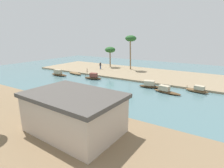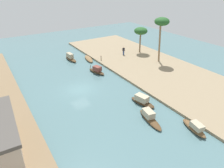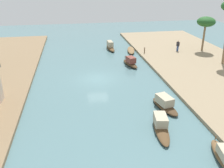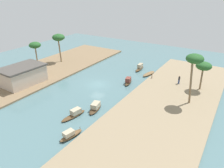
{
  "view_description": "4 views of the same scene",
  "coord_description": "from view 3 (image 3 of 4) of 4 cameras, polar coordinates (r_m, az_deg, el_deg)",
  "views": [
    {
      "loc": [
        -18.01,
        22.76,
        8.46
      ],
      "look_at": [
        -2.62,
        -1.87,
        0.65
      ],
      "focal_mm": 28.81,
      "sensor_mm": 36.0,
      "label": 1
    },
    {
      "loc": [
        -25.14,
        10.29,
        14.78
      ],
      "look_at": [
        -2.43,
        -4.16,
        0.82
      ],
      "focal_mm": 33.01,
      "sensor_mm": 36.0,
      "label": 2
    },
    {
      "loc": [
        -25.8,
        2.7,
        11.09
      ],
      "look_at": [
        -3.85,
        -1.11,
        0.95
      ],
      "focal_mm": 37.65,
      "sensor_mm": 36.0,
      "label": 3
    },
    {
      "loc": [
        -30.99,
        -22.78,
        17.67
      ],
      "look_at": [
        -0.35,
        -3.71,
        1.15
      ],
      "focal_mm": 33.89,
      "sensor_mm": 36.0,
      "label": 4
    }
  ],
  "objects": [
    {
      "name": "person_on_near_bank",
      "position": [
        39.22,
        15.69,
        8.86
      ],
      "size": [
        0.5,
        0.42,
        1.7
      ],
      "rotation": [
        0.0,
        0.0,
        3.62
      ],
      "color": "#33477A",
      "rests_on": "riverbank_left"
    },
    {
      "name": "sampan_open_hull",
      "position": [
        32.36,
        4.5,
        5.25
      ],
      "size": [
        3.81,
        1.82,
        1.29
      ],
      "rotation": [
        0.0,
        0.0,
        0.23
      ],
      "color": "#47331E",
      "rests_on": "river_water"
    },
    {
      "name": "sampan_with_red_awning",
      "position": [
        39.93,
        -0.42,
        9.09
      ],
      "size": [
        4.26,
        1.21,
        1.36
      ],
      "rotation": [
        0.0,
        0.0,
        0.06
      ],
      "color": "brown",
      "rests_on": "river_water"
    },
    {
      "name": "river_water",
      "position": [
        28.21,
        -3.57,
        1.27
      ],
      "size": [
        75.58,
        75.58,
        0.0
      ],
      "primitive_type": "plane",
      "color": "slate",
      "rests_on": "ground"
    },
    {
      "name": "riverbank_left",
      "position": [
        32.96,
        22.66,
        3.15
      ],
      "size": [
        46.28,
        14.18,
        0.33
      ],
      "primitive_type": "cube",
      "color": "#937F60",
      "rests_on": "ground"
    },
    {
      "name": "palm_tree_left_far",
      "position": [
        40.05,
        21.89,
        13.75
      ],
      "size": [
        2.77,
        2.77,
        5.32
      ],
      "color": "#7F6647",
      "rests_on": "riverbank_left"
    },
    {
      "name": "sampan_downstream_large",
      "position": [
        19.26,
        11.77,
        -9.8
      ],
      "size": [
        4.42,
        1.78,
        1.12
      ],
      "rotation": [
        0.0,
        0.0,
        -0.18
      ],
      "color": "brown",
      "rests_on": "river_water"
    },
    {
      "name": "sampan_with_tall_canopy",
      "position": [
        22.28,
        12.68,
        -4.69
      ],
      "size": [
        3.82,
        1.96,
        1.19
      ],
      "rotation": [
        0.0,
        0.0,
        0.22
      ],
      "color": "#47331E",
      "rests_on": "river_water"
    },
    {
      "name": "sampan_near_left_bank",
      "position": [
        17.71,
        25.58,
        -15.4
      ],
      "size": [
        3.54,
        1.59,
        1.11
      ],
      "rotation": [
        0.0,
        0.0,
        -0.19
      ],
      "color": "brown",
      "rests_on": "river_water"
    },
    {
      "name": "mooring_post",
      "position": [
        37.09,
        7.9,
        8.1
      ],
      "size": [
        0.14,
        0.14,
        0.92
      ],
      "primitive_type": "cylinder",
      "color": "#4C3823",
      "rests_on": "riverbank_left"
    },
    {
      "name": "sampan_upstream_small",
      "position": [
        38.87,
        4.61,
        8.18
      ],
      "size": [
        4.35,
        1.9,
        0.49
      ],
      "rotation": [
        0.0,
        0.0,
        -0.19
      ],
      "color": "brown",
      "rests_on": "river_water"
    }
  ]
}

